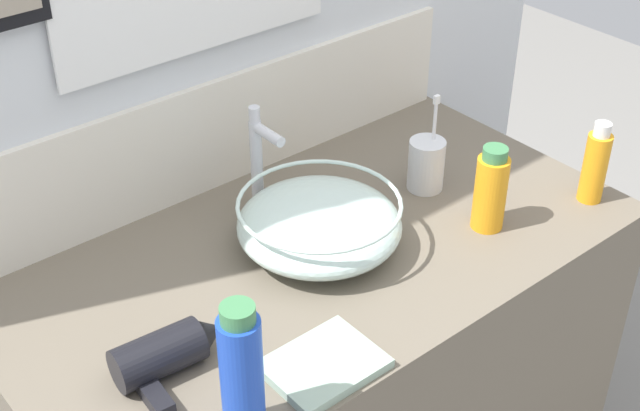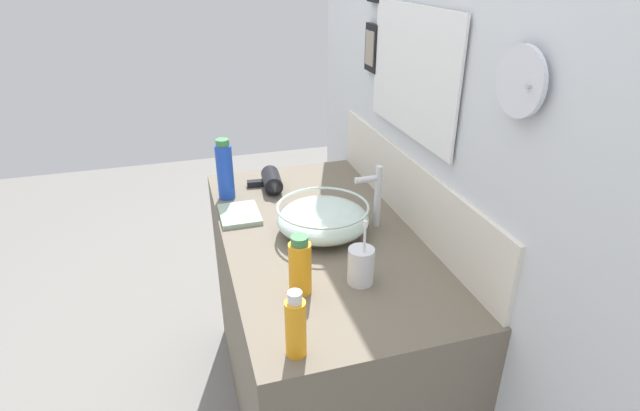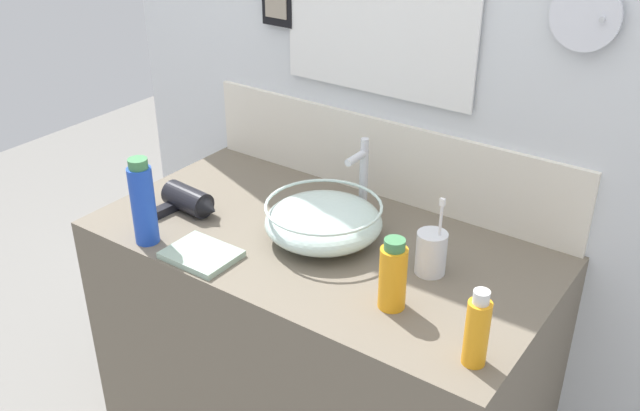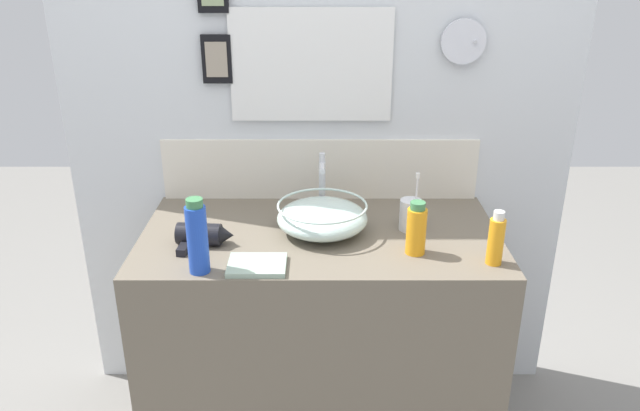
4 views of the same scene
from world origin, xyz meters
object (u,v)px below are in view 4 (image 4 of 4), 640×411
Objects in this scene: soap_dispenser at (197,237)px; hand_towel at (256,265)px; toothbrush_cup at (410,214)px; faucet at (321,179)px; spray_bottle at (495,240)px; hair_drier at (202,235)px; lotion_bottle at (416,229)px; glass_bowl_sink at (322,217)px.

soap_dispenser is 1.33× the size of hand_towel.
faucet is at bearing 151.65° from toothbrush_cup.
spray_bottle is 0.72m from hand_towel.
faucet reaches higher than hand_towel.
lotion_bottle reaches higher than hair_drier.
spray_bottle is at bearing -7.90° from hair_drier.
glass_bowl_sink is 0.33m from lotion_bottle.
faucet reaches higher than spray_bottle.
soap_dispenser is at bearing -176.73° from spray_bottle.
faucet is at bearing 51.16° from soap_dispenser.
glass_bowl_sink is 1.74× the size of hand_towel.
faucet is at bearing 65.38° from hand_towel.
hair_drier is (-0.38, -0.27, -0.09)m from faucet.
spray_bottle is 0.88m from soap_dispenser.
spray_bottle is (0.52, -0.40, -0.04)m from faucet.
soap_dispenser is at bearing -156.21° from toothbrush_cup.
hair_drier is 0.92× the size of toothbrush_cup.
lotion_bottle is at bearing 11.20° from hand_towel.
lotion_bottle is (0.67, -0.06, 0.05)m from hair_drier.
hand_towel is (-0.49, -0.10, -0.07)m from lotion_bottle.
faucet is 0.66m from spray_bottle.
hand_towel is at bearing -39.35° from hair_drier.
soap_dispenser is at bearing -172.19° from hand_towel.
spray_bottle is (0.22, -0.24, 0.02)m from toothbrush_cup.
glass_bowl_sink reaches higher than hand_towel.
lotion_bottle is 0.50m from hand_towel.
toothbrush_cup is (0.68, 0.12, 0.02)m from hair_drier.
spray_bottle reaches higher than hand_towel.
soap_dispenser is 0.20m from hand_towel.
toothbrush_cup is at bearing 28.53° from hand_towel.
glass_bowl_sink is 1.61× the size of hair_drier.
lotion_bottle reaches higher than glass_bowl_sink.
hair_drier is 0.24m from hand_towel.
soap_dispenser is (0.02, -0.17, 0.08)m from hair_drier.
hair_drier is at bearing -144.22° from faucet.
hand_towel is (-0.20, -0.25, -0.05)m from glass_bowl_sink.
glass_bowl_sink is at bearing -90.00° from faucet.
spray_bottle is (0.90, -0.12, 0.04)m from hair_drier.
faucet is 0.93× the size of soap_dispenser.
spray_bottle reaches higher than glass_bowl_sink.
soap_dispenser is at bearing -128.84° from faucet.
toothbrush_cup is (0.30, -0.16, -0.07)m from faucet.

